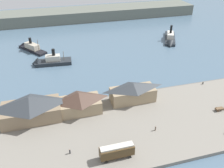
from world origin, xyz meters
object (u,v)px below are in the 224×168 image
pedestrian_walking_east (70,151)px  ferry_shed_west_terminal (133,92)px  street_tram (117,151)px  ferry_approaching_west (170,39)px  ferry_mid_harbor (48,62)px  ferry_shed_central_terminal (31,108)px  horse_cart (222,108)px  ferry_moored_east (30,47)px  mooring_post_center_west (203,83)px  ferry_shed_customs_shed (79,102)px  pedestrian_standing_center (155,128)px

pedestrian_walking_east → ferry_shed_west_terminal: bearing=37.6°
street_tram → ferry_approaching_west: bearing=54.1°
ferry_mid_harbor → street_tram: bearing=-77.1°
ferry_shed_central_terminal → ferry_mid_harbor: 44.95m
horse_cart → pedestrian_walking_east: 55.59m
street_tram → pedestrian_walking_east: size_ratio=6.01×
street_tram → ferry_moored_east: 93.68m
ferry_shed_central_terminal → ferry_approaching_west: bearing=34.8°
street_tram → ferry_approaching_west: ferry_approaching_west is taller
ferry_shed_west_terminal → ferry_approaching_west: (44.80, 55.72, -3.73)m
mooring_post_center_west → ferry_moored_east: bearing=139.3°
ferry_shed_customs_shed → horse_cart: bearing=-15.0°
ferry_shed_central_terminal → pedestrian_walking_east: ferry_shed_central_terminal is taller
pedestrian_walking_east → ferry_moored_east: bearing=98.3°
ferry_shed_central_terminal → mooring_post_center_west: bearing=3.5°
ferry_mid_harbor → ferry_approaching_west: 75.27m
ferry_shed_customs_shed → horse_cart: 51.23m
ferry_shed_west_terminal → pedestrian_walking_east: 33.29m
pedestrian_standing_center → ferry_mid_harbor: ferry_mid_harbor is taller
ferry_shed_central_terminal → ferry_shed_customs_shed: 16.31m
ferry_mid_harbor → ferry_moored_east: ferry_moored_east is taller
street_tram → ferry_shed_customs_shed: bearing=105.4°
pedestrian_walking_east → ferry_moored_east: ferry_moored_east is taller
ferry_shed_central_terminal → pedestrian_standing_center: bearing=-23.9°
ferry_shed_west_terminal → horse_cart: (29.04, -14.36, -2.97)m
pedestrian_standing_center → mooring_post_center_west: (31.59, 21.20, -0.33)m
ferry_shed_west_terminal → ferry_mid_harbor: 52.41m
ferry_shed_customs_shed → ferry_shed_west_terminal: (20.35, 1.12, -0.06)m
ferry_shed_west_terminal → pedestrian_standing_center: size_ratio=9.89×
ferry_shed_central_terminal → street_tram: size_ratio=2.03×
ferry_shed_west_terminal → horse_cart: bearing=-26.3°
ferry_shed_customs_shed → ferry_shed_west_terminal: ferry_shed_customs_shed is taller
horse_cart → ferry_approaching_west: ferry_approaching_west is taller
street_tram → ferry_shed_central_terminal: bearing=133.4°
ferry_shed_customs_shed → mooring_post_center_west: ferry_shed_customs_shed is taller
pedestrian_standing_center → ferry_approaching_west: bearing=59.5°
ferry_approaching_west → ferry_mid_harbor: bearing=-170.4°
horse_cart → ferry_mid_harbor: 82.07m
ferry_shed_central_terminal → horse_cart: bearing=-11.6°
ferry_shed_customs_shed → mooring_post_center_west: size_ratio=16.76×
pedestrian_walking_east → ferry_moored_east: size_ratio=0.08×
pedestrian_walking_east → mooring_post_center_west: 63.82m
pedestrian_walking_east → street_tram: bearing=-21.5°
street_tram → ferry_approaching_west: (58.51, 80.90, -2.35)m
pedestrian_walking_east → pedestrian_standing_center: bearing=5.0°
pedestrian_walking_east → ferry_approaching_west: size_ratio=0.06×
pedestrian_walking_east → mooring_post_center_west: size_ratio=1.80×
street_tram → pedestrian_standing_center: 16.95m
ferry_shed_west_terminal → ferry_shed_central_terminal: bearing=-178.5°
ferry_shed_central_terminal → mooring_post_center_west: (69.70, 4.32, -4.06)m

